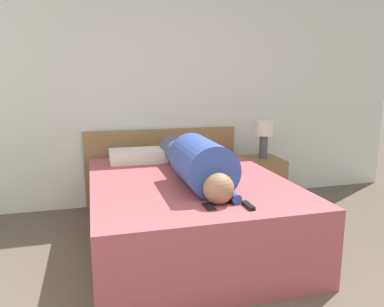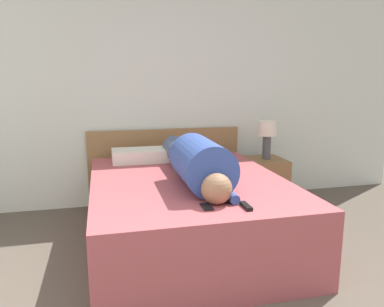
{
  "view_description": "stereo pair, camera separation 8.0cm",
  "coord_description": "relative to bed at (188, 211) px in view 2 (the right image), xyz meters",
  "views": [
    {
      "loc": [
        -0.6,
        -0.9,
        1.44
      ],
      "look_at": [
        0.17,
        1.94,
        0.84
      ],
      "focal_mm": 35.0,
      "sensor_mm": 36.0,
      "label": 1
    },
    {
      "loc": [
        -0.52,
        -0.92,
        1.44
      ],
      "look_at": [
        0.17,
        1.94,
        0.84
      ],
      "focal_mm": 35.0,
      "sensor_mm": 36.0,
      "label": 2
    }
  ],
  "objects": [
    {
      "name": "pillow_near_headboard",
      "position": [
        -0.32,
        0.77,
        0.36
      ],
      "size": [
        0.57,
        0.32,
        0.13
      ],
      "color": "silver",
      "rests_on": "bed"
    },
    {
      "name": "wall_back",
      "position": [
        -0.17,
        1.22,
        1.01
      ],
      "size": [
        6.39,
        0.06,
        2.6
      ],
      "color": "silver",
      "rests_on": "ground_plane"
    },
    {
      "name": "headboard",
      "position": [
        0.0,
        1.15,
        0.14
      ],
      "size": [
        1.74,
        0.04,
        0.86
      ],
      "color": "olive",
      "rests_on": "ground_plane"
    },
    {
      "name": "bed",
      "position": [
        0.0,
        0.0,
        0.0
      ],
      "size": [
        1.62,
        2.05,
        0.59
      ],
      "color": "#A84C51",
      "rests_on": "ground_plane"
    },
    {
      "name": "tv_remote",
      "position": [
        0.21,
        -0.8,
        0.31
      ],
      "size": [
        0.04,
        0.15,
        0.02
      ],
      "color": "black",
      "rests_on": "bed"
    },
    {
      "name": "cell_phone",
      "position": [
        -0.04,
        -0.74,
        0.3
      ],
      "size": [
        0.06,
        0.13,
        0.01
      ],
      "color": "black",
      "rests_on": "bed"
    },
    {
      "name": "table_lamp",
      "position": [
        1.09,
        0.78,
        0.54
      ],
      "size": [
        0.21,
        0.21,
        0.42
      ],
      "color": "#4C4C51",
      "rests_on": "nightstand"
    },
    {
      "name": "person_lying",
      "position": [
        0.04,
        -0.09,
        0.46
      ],
      "size": [
        0.39,
        1.64,
        0.39
      ],
      "color": "#936B4C",
      "rests_on": "bed"
    },
    {
      "name": "nightstand",
      "position": [
        1.09,
        0.78,
        -0.02
      ],
      "size": [
        0.4,
        0.46,
        0.54
      ],
      "color": "brown",
      "rests_on": "ground_plane"
    }
  ]
}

